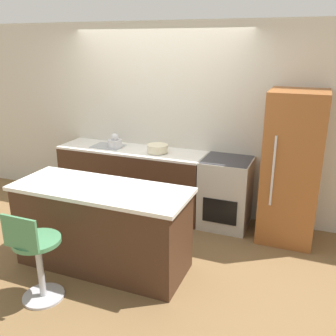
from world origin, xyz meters
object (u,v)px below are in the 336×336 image
(stool_chair, at_px, (36,257))
(kettle, at_px, (115,142))
(refrigerator, at_px, (292,168))
(mixing_bowl, at_px, (158,148))
(oven_range, at_px, (226,193))

(stool_chair, relative_size, kettle, 4.65)
(refrigerator, xyz_separation_m, stool_chair, (-2.03, -2.13, -0.45))
(mixing_bowl, bearing_deg, refrigerator, -0.28)
(stool_chair, bearing_deg, mixing_bowl, 82.06)
(refrigerator, relative_size, stool_chair, 1.95)
(stool_chair, xyz_separation_m, mixing_bowl, (0.30, 2.13, 0.51))
(oven_range, relative_size, kettle, 4.59)
(refrigerator, bearing_deg, kettle, 179.79)
(refrigerator, xyz_separation_m, kettle, (-2.39, 0.01, 0.09))
(oven_range, xyz_separation_m, mixing_bowl, (-0.95, -0.03, 0.51))
(oven_range, xyz_separation_m, kettle, (-1.61, -0.03, 0.54))
(refrigerator, relative_size, mixing_bowl, 6.43)
(stool_chair, distance_m, mixing_bowl, 2.21)
(oven_range, distance_m, mixing_bowl, 1.08)
(oven_range, distance_m, stool_chair, 2.50)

